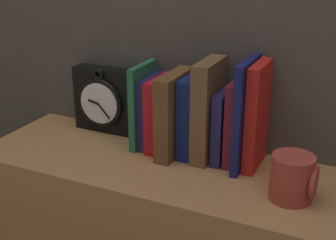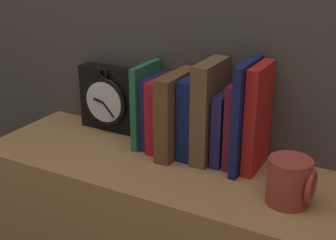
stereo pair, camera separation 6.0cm
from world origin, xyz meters
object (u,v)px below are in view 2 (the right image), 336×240
object	(u,v)px
book_slot5_brown	(210,111)
book_slot9_red	(258,118)
clock	(110,99)
book_slot2_red	(165,114)
book_slot0_green	(146,105)
book_slot3_brown	(176,114)
book_slot8_navy	(246,116)
book_slot4_navy	(195,116)
book_slot6_navy	(225,127)
mug	(290,182)
book_slot7_maroon	(237,123)
book_slot1_navy	(154,111)

from	to	relation	value
book_slot5_brown	book_slot9_red	distance (m)	0.12
clock	book_slot2_red	distance (m)	0.19
book_slot0_green	book_slot9_red	bearing A→B (deg)	0.36
book_slot3_brown	book_slot9_red	size ratio (longest dim) A/B	0.83
book_slot8_navy	book_slot4_navy	bearing A→B (deg)	175.34
book_slot0_green	book_slot2_red	size ratio (longest dim) A/B	1.16
book_slot8_navy	book_slot9_red	distance (m)	0.03
book_slot4_navy	book_slot6_navy	distance (m)	0.08
clock	mug	bearing A→B (deg)	-15.35
book_slot2_red	mug	distance (m)	0.37
book_slot5_brown	book_slot7_maroon	xyz separation A→B (m)	(0.07, 0.01, -0.02)
book_slot1_navy	book_slot5_brown	world-z (taller)	book_slot5_brown
mug	clock	bearing A→B (deg)	164.65
book_slot1_navy	book_slot3_brown	world-z (taller)	book_slot3_brown
book_slot6_navy	mug	bearing A→B (deg)	-31.99
book_slot1_navy	book_slot2_red	xyz separation A→B (m)	(0.03, -0.01, 0.00)
clock	book_slot0_green	bearing A→B (deg)	-13.85
book_slot3_brown	book_slot0_green	bearing A→B (deg)	170.98
clock	book_slot4_navy	world-z (taller)	book_slot4_navy
book_slot2_red	book_slot3_brown	world-z (taller)	book_slot3_brown
book_slot9_red	clock	bearing A→B (deg)	175.75
book_slot0_green	book_slot4_navy	xyz separation A→B (m)	(0.14, 0.00, -0.01)
book_slot5_brown	book_slot8_navy	bearing A→B (deg)	-3.78
book_slot0_green	book_slot5_brown	size ratio (longest dim) A/B	0.88
book_slot4_navy	book_slot6_navy	world-z (taller)	book_slot4_navy
book_slot6_navy	book_slot7_maroon	distance (m)	0.03
book_slot3_brown	book_slot5_brown	bearing A→B (deg)	8.09
book_slot7_maroon	book_slot8_navy	xyz separation A→B (m)	(0.03, -0.01, 0.03)
book_slot5_brown	book_slot8_navy	world-z (taller)	book_slot8_navy
book_slot2_red	book_slot3_brown	xyz separation A→B (m)	(0.04, -0.01, 0.01)
book_slot3_brown	mug	bearing A→B (deg)	-17.85
book_slot9_red	book_slot6_navy	bearing A→B (deg)	178.41
book_slot4_navy	book_slot8_navy	bearing A→B (deg)	-4.66
book_slot7_maroon	book_slot8_navy	bearing A→B (deg)	-28.99
book_slot5_brown	book_slot7_maroon	distance (m)	0.07
book_slot0_green	book_slot7_maroon	size ratio (longest dim) A/B	1.05
book_slot8_navy	book_slot0_green	bearing A→B (deg)	178.01
clock	book_slot5_brown	xyz separation A→B (m)	(0.31, -0.04, 0.03)
book_slot4_navy	book_slot5_brown	bearing A→B (deg)	-6.68
book_slot7_maroon	mug	size ratio (longest dim) A/B	2.08
book_slot5_brown	mug	xyz separation A→B (m)	(0.23, -0.11, -0.07)
book_slot0_green	book_slot9_red	size ratio (longest dim) A/B	0.86
book_slot1_navy	book_slot5_brown	bearing A→B (deg)	-2.86
book_slot3_brown	book_slot8_navy	bearing A→B (deg)	1.84
book_slot1_navy	book_slot7_maroon	distance (m)	0.22
book_slot0_green	book_slot1_navy	xyz separation A→B (m)	(0.02, 0.00, -0.01)
clock	book_slot8_navy	distance (m)	0.41
book_slot1_navy	book_slot9_red	world-z (taller)	book_slot9_red
book_slot0_green	book_slot2_red	xyz separation A→B (m)	(0.05, -0.00, -0.01)
book_slot6_navy	book_slot8_navy	xyz separation A→B (m)	(0.05, -0.01, 0.04)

